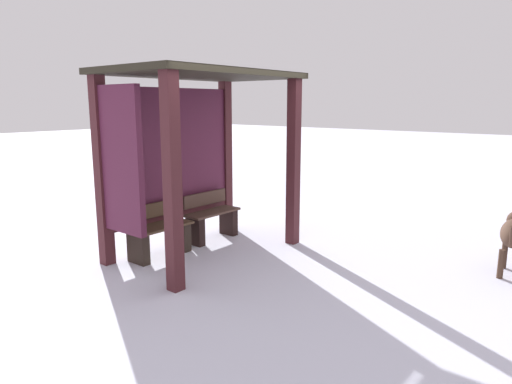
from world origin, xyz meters
name	(u,v)px	position (x,y,z in m)	size (l,w,h in m)	color
ground_plane	(206,252)	(0.00, 0.00, 0.00)	(60.00, 60.00, 0.00)	silver
bus_shelter	(185,131)	(-0.13, 0.25, 1.72)	(2.58, 1.64, 2.51)	#461D22
bench_left_inside	(159,234)	(-0.51, 0.41, 0.31)	(0.93, 0.41, 0.72)	#4E3928
bench_center_inside	(211,219)	(0.51, 0.41, 0.32)	(0.93, 0.35, 0.73)	#4C362C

